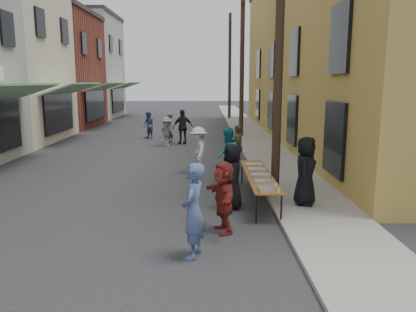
{
  "coord_description": "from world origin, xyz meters",
  "views": [
    {
      "loc": [
        2.16,
        -9.04,
        3.29
      ],
      "look_at": [
        2.24,
        1.72,
        1.3
      ],
      "focal_mm": 35.0,
      "sensor_mm": 36.0,
      "label": 1
    }
  ],
  "objects_px": {
    "server": "(305,171)",
    "catering_tray_sausage": "(268,188)",
    "utility_pole_near": "(279,38)",
    "serving_table": "(259,176)",
    "utility_pole_far": "(230,67)",
    "utility_pole_mid": "(242,60)",
    "guest_front_c": "(227,155)",
    "guest_front_a": "(232,176)"
  },
  "relations": [
    {
      "from": "guest_front_c",
      "to": "guest_front_a",
      "type": "bearing_deg",
      "value": 2.19
    },
    {
      "from": "utility_pole_near",
      "to": "guest_front_a",
      "type": "relative_size",
      "value": 5.25
    },
    {
      "from": "server",
      "to": "catering_tray_sausage",
      "type": "bearing_deg",
      "value": 151.07
    },
    {
      "from": "utility_pole_mid",
      "to": "guest_front_a",
      "type": "bearing_deg",
      "value": -95.96
    },
    {
      "from": "utility_pole_mid",
      "to": "guest_front_c",
      "type": "distance_m",
      "value": 11.57
    },
    {
      "from": "utility_pole_near",
      "to": "serving_table",
      "type": "xyz_separation_m",
      "value": [
        -0.65,
        -1.1,
        -3.79
      ]
    },
    {
      "from": "catering_tray_sausage",
      "to": "guest_front_a",
      "type": "height_order",
      "value": "guest_front_a"
    },
    {
      "from": "server",
      "to": "utility_pole_mid",
      "type": "bearing_deg",
      "value": 22.03
    },
    {
      "from": "utility_pole_near",
      "to": "utility_pole_mid",
      "type": "xyz_separation_m",
      "value": [
        0.0,
        12.0,
        0.0
      ]
    },
    {
      "from": "serving_table",
      "to": "utility_pole_mid",
      "type": "bearing_deg",
      "value": 87.14
    },
    {
      "from": "guest_front_a",
      "to": "server",
      "type": "distance_m",
      "value": 1.91
    },
    {
      "from": "guest_front_c",
      "to": "serving_table",
      "type": "bearing_deg",
      "value": 21.78
    },
    {
      "from": "utility_pole_far",
      "to": "serving_table",
      "type": "height_order",
      "value": "utility_pole_far"
    },
    {
      "from": "serving_table",
      "to": "catering_tray_sausage",
      "type": "bearing_deg",
      "value": -90.0
    },
    {
      "from": "catering_tray_sausage",
      "to": "guest_front_c",
      "type": "xyz_separation_m",
      "value": [
        -0.75,
        3.84,
        0.12
      ]
    },
    {
      "from": "utility_pole_mid",
      "to": "server",
      "type": "relative_size",
      "value": 5.02
    },
    {
      "from": "serving_table",
      "to": "catering_tray_sausage",
      "type": "distance_m",
      "value": 1.65
    },
    {
      "from": "utility_pole_near",
      "to": "catering_tray_sausage",
      "type": "bearing_deg",
      "value": -103.36
    },
    {
      "from": "serving_table",
      "to": "guest_front_c",
      "type": "xyz_separation_m",
      "value": [
        -0.75,
        2.19,
        0.19
      ]
    },
    {
      "from": "catering_tray_sausage",
      "to": "guest_front_a",
      "type": "xyz_separation_m",
      "value": [
        -0.78,
        0.97,
        0.07
      ]
    },
    {
      "from": "server",
      "to": "guest_front_c",
      "type": "bearing_deg",
      "value": 53.29
    },
    {
      "from": "utility_pole_near",
      "to": "guest_front_c",
      "type": "xyz_separation_m",
      "value": [
        -1.41,
        1.09,
        -3.59
      ]
    },
    {
      "from": "catering_tray_sausage",
      "to": "server",
      "type": "relative_size",
      "value": 0.28
    },
    {
      "from": "catering_tray_sausage",
      "to": "guest_front_a",
      "type": "bearing_deg",
      "value": 128.92
    },
    {
      "from": "utility_pole_mid",
      "to": "utility_pole_far",
      "type": "distance_m",
      "value": 12.0
    },
    {
      "from": "utility_pole_mid",
      "to": "catering_tray_sausage",
      "type": "distance_m",
      "value": 15.23
    },
    {
      "from": "serving_table",
      "to": "guest_front_a",
      "type": "xyz_separation_m",
      "value": [
        -0.78,
        -0.68,
        0.14
      ]
    },
    {
      "from": "utility_pole_mid",
      "to": "utility_pole_far",
      "type": "relative_size",
      "value": 1.0
    },
    {
      "from": "utility_pole_mid",
      "to": "utility_pole_far",
      "type": "height_order",
      "value": "same"
    },
    {
      "from": "serving_table",
      "to": "guest_front_a",
      "type": "height_order",
      "value": "guest_front_a"
    },
    {
      "from": "utility_pole_mid",
      "to": "catering_tray_sausage",
      "type": "xyz_separation_m",
      "value": [
        -0.65,
        -14.75,
        -3.71
      ]
    },
    {
      "from": "utility_pole_far",
      "to": "server",
      "type": "relative_size",
      "value": 5.02
    },
    {
      "from": "utility_pole_far",
      "to": "catering_tray_sausage",
      "type": "height_order",
      "value": "utility_pole_far"
    },
    {
      "from": "utility_pole_far",
      "to": "guest_front_c",
      "type": "bearing_deg",
      "value": -93.51
    },
    {
      "from": "guest_front_c",
      "to": "server",
      "type": "bearing_deg",
      "value": 36.04
    },
    {
      "from": "utility_pole_mid",
      "to": "utility_pole_far",
      "type": "xyz_separation_m",
      "value": [
        0.0,
        12.0,
        0.0
      ]
    },
    {
      "from": "utility_pole_near",
      "to": "guest_front_a",
      "type": "bearing_deg",
      "value": -128.92
    },
    {
      "from": "utility_pole_mid",
      "to": "server",
      "type": "xyz_separation_m",
      "value": [
        0.47,
        -13.78,
        -3.5
      ]
    },
    {
      "from": "utility_pole_near",
      "to": "serving_table",
      "type": "bearing_deg",
      "value": -120.67
    },
    {
      "from": "serving_table",
      "to": "server",
      "type": "height_order",
      "value": "server"
    },
    {
      "from": "utility_pole_mid",
      "to": "utility_pole_far",
      "type": "bearing_deg",
      "value": 90.0
    },
    {
      "from": "guest_front_a",
      "to": "guest_front_c",
      "type": "height_order",
      "value": "guest_front_c"
    }
  ]
}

